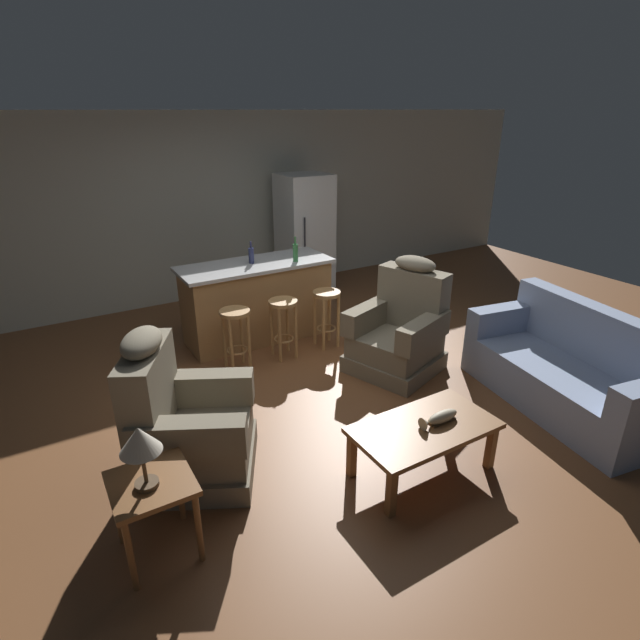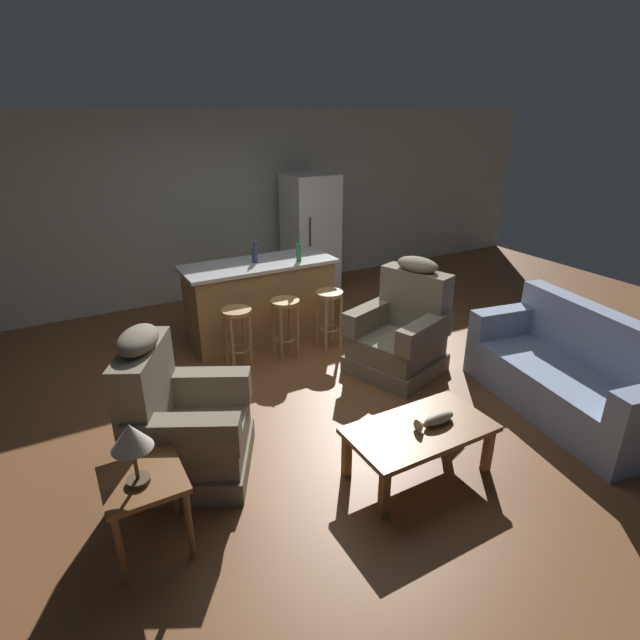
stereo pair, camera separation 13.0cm
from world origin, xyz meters
name	(u,v)px [view 1 (the left image)]	position (x,y,z in m)	size (l,w,h in m)	color
ground_plane	(314,384)	(0.00, 0.00, 0.00)	(12.00, 12.00, 0.00)	brown
back_wall	(203,209)	(0.00, 3.12, 1.30)	(12.00, 0.05, 2.60)	#B2B2A3
coffee_table	(424,432)	(0.04, -1.58, 0.36)	(1.10, 0.60, 0.42)	brown
fish_figurine	(439,418)	(0.16, -1.61, 0.46)	(0.34, 0.10, 0.10)	#4C3823
couch	(569,372)	(1.87, -1.54, 0.34)	(1.15, 2.01, 0.94)	#8493B2
recliner_near_lamp	(184,426)	(-1.51, -0.65, 0.42)	(1.13, 1.13, 1.20)	#756B56
recliner_near_island	(400,331)	(0.98, -0.14, 0.42)	(1.07, 1.07, 1.20)	#756B56
end_table	(153,494)	(-1.89, -1.31, 0.46)	(0.48, 0.48, 0.56)	brown
table_lamp	(140,443)	(-1.92, -1.34, 0.87)	(0.24, 0.24, 0.41)	#4C3823
kitchen_island	(257,301)	(0.00, 1.35, 0.48)	(1.80, 0.70, 0.95)	#9E7042
bar_stool_left	(236,329)	(-0.53, 0.72, 0.47)	(0.32, 0.32, 0.68)	#A87A47
bar_stool_middle	(283,318)	(0.03, 0.72, 0.47)	(0.32, 0.32, 0.68)	#A87A47
bar_stool_right	(327,308)	(0.59, 0.72, 0.47)	(0.32, 0.32, 0.68)	#A87A47
refrigerator	(305,235)	(1.34, 2.55, 0.88)	(0.70, 0.69, 1.76)	white
bottle_tall_green	(251,255)	(-0.04, 1.37, 1.05)	(0.06, 0.06, 0.26)	#23284C
bottle_short_amber	(295,252)	(0.44, 1.16, 1.06)	(0.06, 0.06, 0.30)	#2D6B38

